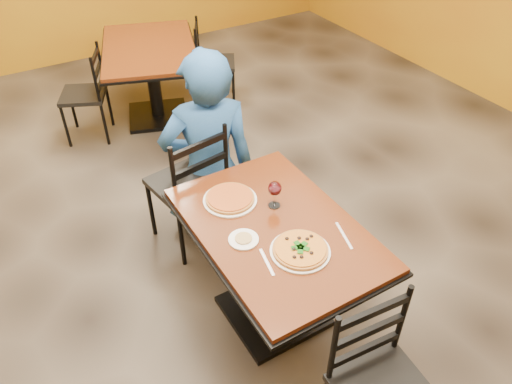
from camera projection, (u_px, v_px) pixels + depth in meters
floor at (235, 263)px, 3.47m from camera, size 7.00×8.00×0.01m
table_main at (275, 251)px, 2.78m from camera, size 0.83×1.23×0.75m
table_second at (151, 66)px, 4.69m from camera, size 1.23×1.49×0.75m
chair_main_far at (187, 184)px, 3.38m from camera, size 0.50×0.50×0.97m
chair_second_left at (83, 95)px, 4.50m from camera, size 0.51×0.51×0.86m
chair_second_right at (216, 63)px, 5.05m from camera, size 0.52×0.52×0.85m
diner at (208, 145)px, 3.38m from camera, size 0.76×0.60×1.39m
plate_main at (300, 251)px, 2.51m from camera, size 0.31×0.31×0.01m
pizza_main at (300, 249)px, 2.50m from camera, size 0.28×0.28×0.02m
plate_far at (230, 200)px, 2.83m from camera, size 0.31×0.31×0.01m
pizza_far at (230, 198)px, 2.82m from camera, size 0.28×0.28×0.02m
side_plate at (244, 239)px, 2.57m from camera, size 0.16×0.16×0.01m
dip at (243, 238)px, 2.57m from camera, size 0.09×0.09×0.01m
wine_glass at (275, 193)px, 2.74m from camera, size 0.08×0.08×0.18m
fork at (267, 262)px, 2.45m from camera, size 0.05×0.19×0.00m
knife at (344, 235)px, 2.60m from camera, size 0.07×0.21×0.00m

